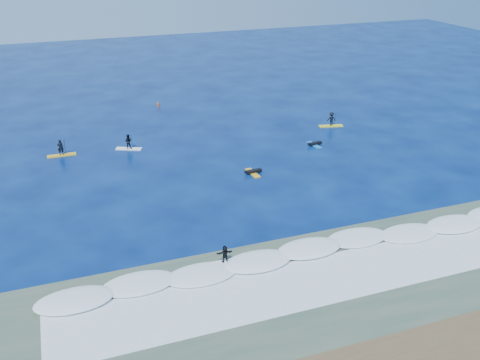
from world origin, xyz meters
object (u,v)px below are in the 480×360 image
object	(u,v)px
sup_paddler_left	(61,150)
wave_surfer	(225,255)
prone_paddler_near	(253,172)
sup_paddler_center	(128,143)
prone_paddler_far	(314,144)
sup_paddler_right	(331,120)
marker_buoy	(158,104)

from	to	relation	value
sup_paddler_left	wave_surfer	xyz separation A→B (m)	(9.31, -24.03, 0.14)
prone_paddler_near	wave_surfer	world-z (taller)	wave_surfer
sup_paddler_center	sup_paddler_left	bearing A→B (deg)	-160.12
sup_paddler_left	sup_paddler_center	size ratio (longest dim) A/B	1.04
sup_paddler_center	prone_paddler_far	world-z (taller)	sup_paddler_center
sup_paddler_left	wave_surfer	size ratio (longest dim) A/B	1.53
sup_paddler_center	sup_paddler_right	xyz separation A→B (m)	(23.19, -0.74, 0.06)
marker_buoy	prone_paddler_near	bearing A→B (deg)	-80.73
prone_paddler_near	sup_paddler_right	bearing A→B (deg)	-59.61
marker_buoy	prone_paddler_far	bearing A→B (deg)	-56.78
sup_paddler_right	wave_surfer	distance (m)	30.65
sup_paddler_left	sup_paddler_center	bearing A→B (deg)	-3.80
sup_paddler_left	sup_paddler_center	world-z (taller)	sup_paddler_left
sup_paddler_right	marker_buoy	xyz separation A→B (m)	(-17.20, 14.39, -0.45)
prone_paddler_near	prone_paddler_far	world-z (taller)	prone_paddler_near
sup_paddler_center	marker_buoy	world-z (taller)	sup_paddler_center
sup_paddler_left	marker_buoy	world-z (taller)	sup_paddler_left
sup_paddler_right	prone_paddler_near	xyz separation A→B (m)	(-13.32, -9.37, -0.60)
wave_surfer	marker_buoy	distance (m)	37.31
marker_buoy	wave_surfer	bearing A→B (deg)	-95.10
prone_paddler_far	marker_buoy	distance (m)	22.98
sup_paddler_left	prone_paddler_far	distance (m)	25.95
sup_paddler_right	prone_paddler_far	distance (m)	6.71
wave_surfer	sup_paddler_center	bearing A→B (deg)	99.45
prone_paddler_near	marker_buoy	xyz separation A→B (m)	(-3.88, 23.76, 0.15)
sup_paddler_left	sup_paddler_center	xyz separation A→B (m)	(6.64, -0.52, 0.08)
prone_paddler_far	marker_buoy	world-z (taller)	marker_buoy
prone_paddler_far	wave_surfer	world-z (taller)	wave_surfer
prone_paddler_far	marker_buoy	xyz separation A→B (m)	(-12.59, 19.22, 0.15)
marker_buoy	sup_paddler_right	bearing A→B (deg)	-39.92
sup_paddler_left	marker_buoy	bearing A→B (deg)	46.82
prone_paddler_near	sup_paddler_center	bearing A→B (deg)	39.61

